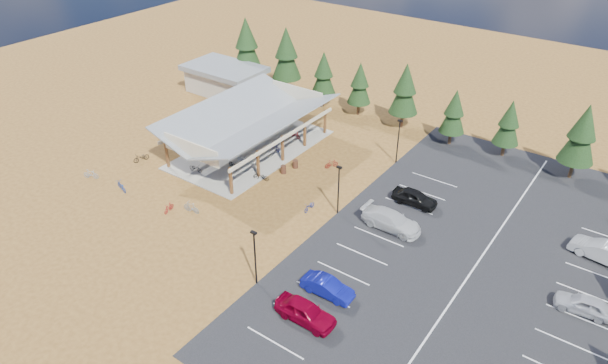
# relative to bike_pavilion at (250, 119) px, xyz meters

# --- Properties ---
(ground) EXTENTS (140.00, 140.00, 0.00)m
(ground) POSITION_rel_bike_pavilion_xyz_m (10.00, -7.00, -3.82)
(ground) COLOR brown
(ground) RESTS_ON ground
(asphalt_lot) EXTENTS (27.00, 44.00, 0.04)m
(asphalt_lot) POSITION_rel_bike_pavilion_xyz_m (28.50, -4.00, -3.80)
(asphalt_lot) COLOR black
(asphalt_lot) RESTS_ON ground
(concrete_pad) EXTENTS (10.60, 18.60, 0.10)m
(concrete_pad) POSITION_rel_bike_pavilion_xyz_m (0.00, 0.00, -3.77)
(concrete_pad) COLOR gray
(concrete_pad) RESTS_ON ground
(bike_pavilion) EXTENTS (11.65, 19.40, 4.97)m
(bike_pavilion) POSITION_rel_bike_pavilion_xyz_m (0.00, 0.00, 0.00)
(bike_pavilion) COLOR #502A16
(bike_pavilion) RESTS_ON concrete_pad
(outbuilding) EXTENTS (11.00, 7.00, 3.90)m
(outbuilding) POSITION_rel_bike_pavilion_xyz_m (-14.00, 11.00, -1.80)
(outbuilding) COLOR #ADA593
(outbuilding) RESTS_ON ground
(lamp_post_0) EXTENTS (0.50, 0.25, 5.14)m
(lamp_post_0) POSITION_rel_bike_pavilion_xyz_m (15.00, -17.00, -0.85)
(lamp_post_0) COLOR black
(lamp_post_0) RESTS_ON ground
(lamp_post_1) EXTENTS (0.50, 0.25, 5.14)m
(lamp_post_1) POSITION_rel_bike_pavilion_xyz_m (15.00, -5.00, -0.85)
(lamp_post_1) COLOR black
(lamp_post_1) RESTS_ON ground
(lamp_post_2) EXTENTS (0.50, 0.25, 5.14)m
(lamp_post_2) POSITION_rel_bike_pavilion_xyz_m (15.00, 7.00, -0.85)
(lamp_post_2) COLOR black
(lamp_post_2) RESTS_ON ground
(trash_bin_0) EXTENTS (0.60, 0.60, 0.90)m
(trash_bin_0) POSITION_rel_bike_pavilion_xyz_m (6.27, -2.07, -3.37)
(trash_bin_0) COLOR #3F2216
(trash_bin_0) RESTS_ON ground
(trash_bin_1) EXTENTS (0.60, 0.60, 0.90)m
(trash_bin_1) POSITION_rel_bike_pavilion_xyz_m (6.61, -0.40, -3.37)
(trash_bin_1) COLOR #3F2216
(trash_bin_1) RESTS_ON ground
(pine_0) EXTENTS (4.18, 4.18, 9.75)m
(pine_0) POSITION_rel_bike_pavilion_xyz_m (-13.64, 15.50, 2.13)
(pine_0) COLOR #382314
(pine_0) RESTS_ON ground
(pine_1) EXTENTS (4.04, 4.04, 9.42)m
(pine_1) POSITION_rel_bike_pavilion_xyz_m (-6.85, 15.90, 1.93)
(pine_1) COLOR #382314
(pine_1) RESTS_ON ground
(pine_2) EXTENTS (3.22, 3.22, 7.49)m
(pine_2) POSITION_rel_bike_pavilion_xyz_m (-0.21, 15.19, 0.75)
(pine_2) COLOR #382314
(pine_2) RESTS_ON ground
(pine_3) EXTENTS (3.02, 3.02, 7.03)m
(pine_3) POSITION_rel_bike_pavilion_xyz_m (5.08, 15.51, 0.46)
(pine_3) COLOR #382314
(pine_3) RESTS_ON ground
(pine_4) EXTENTS (3.54, 3.54, 8.25)m
(pine_4) POSITION_rel_bike_pavilion_xyz_m (11.37, 15.42, 1.21)
(pine_4) COLOR #382314
(pine_4) RESTS_ON ground
(pine_5) EXTENTS (2.92, 2.92, 6.79)m
(pine_5) POSITION_rel_bike_pavilion_xyz_m (18.04, 14.60, 0.32)
(pine_5) COLOR #382314
(pine_5) RESTS_ON ground
(pine_6) EXTENTS (2.89, 2.89, 6.73)m
(pine_6) POSITION_rel_bike_pavilion_xyz_m (24.03, 15.42, 0.28)
(pine_6) COLOR #382314
(pine_6) RESTS_ON ground
(pine_7) EXTENTS (3.59, 3.59, 8.37)m
(pine_7) POSITION_rel_bike_pavilion_xyz_m (31.39, 14.81, 1.29)
(pine_7) COLOR #382314
(pine_7) RESTS_ON ground
(bike_0) EXTENTS (1.69, 0.70, 0.87)m
(bike_0) POSITION_rel_bike_pavilion_xyz_m (-1.46, -7.42, -3.29)
(bike_0) COLOR black
(bike_0) RESTS_ON concrete_pad
(bike_1) EXTENTS (1.60, 0.55, 0.95)m
(bike_1) POSITION_rel_bike_pavilion_xyz_m (-3.32, -4.23, -3.25)
(bike_1) COLOR gray
(bike_1) RESTS_ON concrete_pad
(bike_2) EXTENTS (1.72, 1.03, 0.86)m
(bike_2) POSITION_rel_bike_pavilion_xyz_m (-1.75, 2.97, -3.30)
(bike_2) COLOR navy
(bike_2) RESTS_ON concrete_pad
(bike_3) EXTENTS (1.75, 0.70, 1.02)m
(bike_3) POSITION_rel_bike_pavilion_xyz_m (-2.72, 4.14, -3.21)
(bike_3) COLOR maroon
(bike_3) RESTS_ON concrete_pad
(bike_4) EXTENTS (1.78, 1.06, 0.88)m
(bike_4) POSITION_rel_bike_pavilion_xyz_m (1.29, -4.54, -3.28)
(bike_4) COLOR black
(bike_4) RESTS_ON concrete_pad
(bike_5) EXTENTS (1.60, 0.57, 0.94)m
(bike_5) POSITION_rel_bike_pavilion_xyz_m (1.41, -3.03, -3.25)
(bike_5) COLOR gray
(bike_5) RESTS_ON concrete_pad
(bike_6) EXTENTS (1.85, 0.90, 0.93)m
(bike_6) POSITION_rel_bike_pavilion_xyz_m (2.41, 1.32, -3.26)
(bike_6) COLOR navy
(bike_6) RESTS_ON concrete_pad
(bike_7) EXTENTS (1.75, 0.85, 1.01)m
(bike_7) POSITION_rel_bike_pavilion_xyz_m (2.48, 5.21, -3.22)
(bike_7) COLOR maroon
(bike_7) RESTS_ON concrete_pad
(bike_8) EXTENTS (1.06, 1.93, 0.96)m
(bike_8) POSITION_rel_bike_pavilion_xyz_m (-8.10, -9.19, -3.34)
(bike_8) COLOR black
(bike_8) RESTS_ON ground
(bike_9) EXTENTS (1.74, 1.13, 1.02)m
(bike_9) POSITION_rel_bike_pavilion_xyz_m (-9.53, -14.69, -3.31)
(bike_9) COLOR #92959A
(bike_9) RESTS_ON ground
(bike_10) EXTENTS (2.03, 1.17, 1.01)m
(bike_10) POSITION_rel_bike_pavilion_xyz_m (-4.98, -14.36, -3.32)
(bike_10) COLOR navy
(bike_10) RESTS_ON ground
(bike_11) EXTENTS (0.72, 1.52, 0.88)m
(bike_11) POSITION_rel_bike_pavilion_xyz_m (1.75, -14.14, -3.38)
(bike_11) COLOR maroon
(bike_11) RESTS_ON ground
(bike_13) EXTENTS (1.89, 0.70, 1.11)m
(bike_13) POSITION_rel_bike_pavilion_xyz_m (3.60, -12.97, -3.27)
(bike_13) COLOR gray
(bike_13) RESTS_ON ground
(bike_14) EXTENTS (0.64, 1.68, 0.87)m
(bike_14) POSITION_rel_bike_pavilion_xyz_m (12.54, -6.14, -3.39)
(bike_14) COLOR navy
(bike_14) RESTS_ON ground
(bike_15) EXTENTS (1.16, 1.57, 0.94)m
(bike_15) POSITION_rel_bike_pavilion_xyz_m (9.80, 1.91, -3.35)
(bike_15) COLOR maroon
(bike_15) RESTS_ON ground
(bike_16) EXTENTS (1.85, 1.08, 0.92)m
(bike_16) POSITION_rel_bike_pavilion_xyz_m (5.26, -4.58, -3.36)
(bike_16) COLOR black
(bike_16) RESTS_ON ground
(car_0) EXTENTS (4.77, 1.92, 1.63)m
(car_0) POSITION_rel_bike_pavilion_xyz_m (20.48, -17.97, -2.97)
(car_0) COLOR maroon
(car_0) RESTS_ON asphalt_lot
(car_1) EXTENTS (4.31, 1.65, 1.40)m
(car_1) POSITION_rel_bike_pavilion_xyz_m (20.29, -14.77, -3.08)
(car_1) COLOR navy
(car_1) RESTS_ON asphalt_lot
(car_3) EXTENTS (5.67, 2.40, 1.63)m
(car_3) POSITION_rel_bike_pavilion_xyz_m (20.25, -4.19, -2.97)
(car_3) COLOR silver
(car_3) RESTS_ON asphalt_lot
(car_4) EXTENTS (4.46, 1.90, 1.51)m
(car_4) POSITION_rel_bike_pavilion_xyz_m (20.27, 0.62, -3.03)
(car_4) COLOR black
(car_4) RESTS_ON asphalt_lot
(car_8) EXTENTS (4.36, 2.14, 1.43)m
(car_8) POSITION_rel_bike_pavilion_xyz_m (36.86, -5.20, -3.07)
(car_8) COLOR #AAABB2
(car_8) RESTS_ON asphalt_lot
(car_9) EXTENTS (5.25, 2.42, 1.67)m
(car_9) POSITION_rel_bike_pavilion_xyz_m (36.70, 2.17, -2.95)
(car_9) COLOR silver
(car_9) RESTS_ON asphalt_lot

